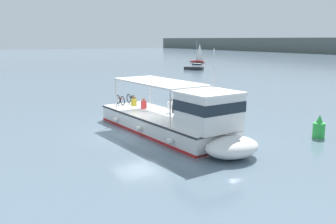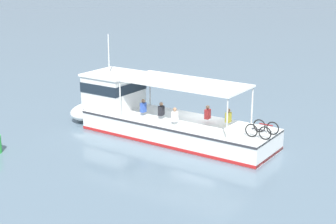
{
  "view_description": "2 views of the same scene",
  "coord_description": "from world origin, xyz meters",
  "px_view_note": "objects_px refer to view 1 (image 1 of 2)",
  "views": [
    {
      "loc": [
        20.14,
        -9.52,
        5.79
      ],
      "look_at": [
        1.24,
        1.7,
        1.4
      ],
      "focal_mm": 39.15,
      "sensor_mm": 36.0,
      "label": 1
    },
    {
      "loc": [
        -14.97,
        22.39,
        9.01
      ],
      "look_at": [
        1.24,
        1.7,
        1.4
      ],
      "focal_mm": 54.13,
      "sensor_mm": 36.0,
      "label": 2
    }
  ],
  "objects_px": {
    "ferry_main": "(178,121)",
    "channel_buoy": "(319,128)",
    "motorboat_off_bow": "(195,67)",
    "sailboat_horizon_east": "(198,61)"
  },
  "relations": [
    {
      "from": "ferry_main",
      "to": "channel_buoy",
      "type": "distance_m",
      "value": 8.44
    },
    {
      "from": "motorboat_off_bow",
      "to": "channel_buoy",
      "type": "height_order",
      "value": "channel_buoy"
    },
    {
      "from": "ferry_main",
      "to": "motorboat_off_bow",
      "type": "relative_size",
      "value": 3.51
    },
    {
      "from": "motorboat_off_bow",
      "to": "channel_buoy",
      "type": "xyz_separation_m",
      "value": [
        44.05,
        -21.71,
        0.02
      ]
    },
    {
      "from": "sailboat_horizon_east",
      "to": "channel_buoy",
      "type": "relative_size",
      "value": 3.86
    },
    {
      "from": "motorboat_off_bow",
      "to": "channel_buoy",
      "type": "distance_m",
      "value": 49.11
    },
    {
      "from": "ferry_main",
      "to": "sailboat_horizon_east",
      "type": "distance_m",
      "value": 70.64
    },
    {
      "from": "motorboat_off_bow",
      "to": "sailboat_horizon_east",
      "type": "xyz_separation_m",
      "value": [
        -17.19,
        12.78,
        -0.0
      ]
    },
    {
      "from": "motorboat_off_bow",
      "to": "sailboat_horizon_east",
      "type": "height_order",
      "value": "sailboat_horizon_east"
    },
    {
      "from": "ferry_main",
      "to": "sailboat_horizon_east",
      "type": "relative_size",
      "value": 2.4
    }
  ]
}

